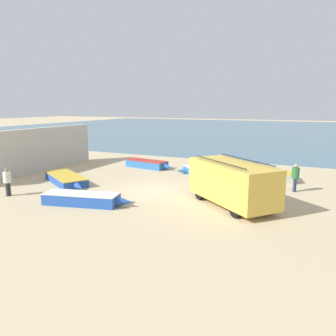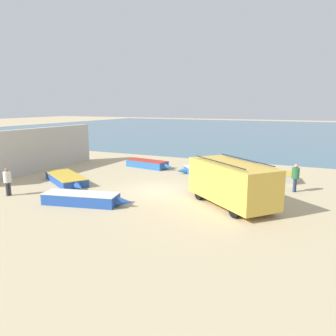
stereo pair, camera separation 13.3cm
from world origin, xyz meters
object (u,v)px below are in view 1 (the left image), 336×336
at_px(fishing_rowboat_0, 85,199).
at_px(fishing_rowboat_4, 206,169).
at_px(fisherman_0, 295,175).
at_px(fishing_rowboat_1, 67,179).
at_px(fisherman_2, 218,166).
at_px(parked_van, 232,182).
at_px(fisherman_1, 7,179).
at_px(fishing_rowboat_3, 148,164).
at_px(fishing_rowboat_2, 265,176).

height_order(fishing_rowboat_0, fishing_rowboat_4, fishing_rowboat_0).
bearing_deg(fisherman_0, fishing_rowboat_0, -127.58).
bearing_deg(fishing_rowboat_1, fisherman_2, 58.65).
bearing_deg(fisherman_2, parked_van, -123.28).
height_order(fishing_rowboat_4, fisherman_1, fisherman_1).
distance_m(parked_van, fishing_rowboat_1, 11.02).
xyz_separation_m(fishing_rowboat_1, fishing_rowboat_3, (2.29, 6.98, 0.04)).
bearing_deg(fishing_rowboat_1, fisherman_0, 46.97).
relative_size(parked_van, fisherman_2, 3.15).
height_order(fishing_rowboat_4, fisherman_0, fisherman_0).
height_order(fishing_rowboat_0, fishing_rowboat_3, fishing_rowboat_3).
distance_m(fishing_rowboat_1, fishing_rowboat_2, 13.26).
bearing_deg(fishing_rowboat_4, fisherman_2, 82.39).
xyz_separation_m(fisherman_1, fisherman_2, (9.63, 8.49, 0.06)).
xyz_separation_m(parked_van, fishing_rowboat_1, (-10.98, 0.17, -0.96)).
bearing_deg(fishing_rowboat_4, parked_van, 76.18).
bearing_deg(parked_van, fisherman_1, 56.86).
height_order(fishing_rowboat_0, fisherman_1, fisherman_1).
relative_size(fishing_rowboat_1, fisherman_1, 3.10).
bearing_deg(fisherman_1, fishing_rowboat_3, 78.28).
distance_m(fishing_rowboat_2, fishing_rowboat_4, 4.50).
relative_size(fishing_rowboat_2, fisherman_1, 2.85).
relative_size(fishing_rowboat_2, fishing_rowboat_3, 1.04).
height_order(parked_van, fishing_rowboat_2, parked_van).
distance_m(parked_van, fisherman_0, 5.04).
relative_size(fishing_rowboat_1, fisherman_2, 2.92).
distance_m(fishing_rowboat_1, fishing_rowboat_4, 10.14).
bearing_deg(fishing_rowboat_4, fishing_rowboat_3, -39.32).
height_order(fishing_rowboat_1, fisherman_2, fisherman_2).
bearing_deg(fisherman_1, fisherman_2, 45.85).
bearing_deg(fisherman_2, fishing_rowboat_1, 150.91).
bearing_deg(fisherman_0, fisherman_1, -136.66).
height_order(fishing_rowboat_2, fishing_rowboat_4, fishing_rowboat_2).
bearing_deg(fishing_rowboat_2, fishing_rowboat_1, 16.77).
bearing_deg(fishing_rowboat_3, fisherman_1, -96.91).
height_order(parked_van, fishing_rowboat_0, parked_van).
distance_m(fishing_rowboat_0, fishing_rowboat_3, 10.40).
distance_m(parked_van, fishing_rowboat_2, 6.62).
bearing_deg(fishing_rowboat_0, fisherman_1, 172.66).
bearing_deg(fishing_rowboat_0, fisherman_2, 46.39).
distance_m(fishing_rowboat_3, fisherman_1, 11.21).
xyz_separation_m(fishing_rowboat_0, fishing_rowboat_1, (-4.14, 3.26, -0.04)).
xyz_separation_m(fishing_rowboat_4, fisherman_2, (1.60, -2.42, 0.74)).
xyz_separation_m(fishing_rowboat_0, fisherman_1, (-4.96, -0.51, 0.65)).
height_order(fishing_rowboat_0, fisherman_2, fisherman_2).
bearing_deg(fisherman_1, fishing_rowboat_2, 43.57).
distance_m(fishing_rowboat_3, fisherman_0, 11.80).
bearing_deg(fishing_rowboat_0, fishing_rowboat_1, 128.55).
relative_size(fishing_rowboat_1, fishing_rowboat_2, 1.09).
xyz_separation_m(fishing_rowboat_0, fishing_rowboat_2, (7.49, 9.61, -0.01)).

